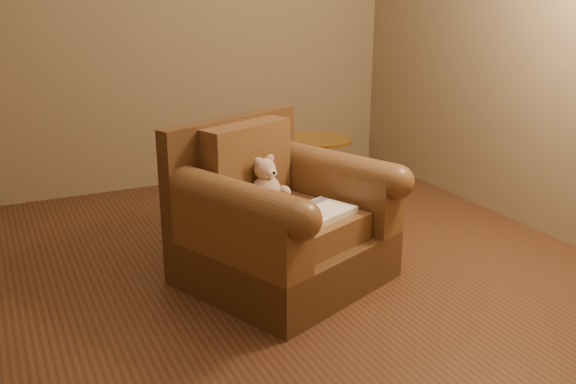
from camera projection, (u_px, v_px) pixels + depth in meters
name	position (u px, v px, depth m)	size (l,w,h in m)	color
floor	(255.00, 285.00, 3.46)	(4.00, 4.00, 0.00)	#4C2B1A
armchair	(278.00, 222.00, 3.45)	(1.21, 1.19, 0.85)	#4C3019
teddy_bear	(268.00, 187.00, 3.45)	(0.20, 0.23, 0.28)	tan
guidebook	(315.00, 214.00, 3.29)	(0.49, 0.40, 0.03)	beige
side_table	(317.00, 180.00, 4.18)	(0.43, 0.43, 0.61)	gold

